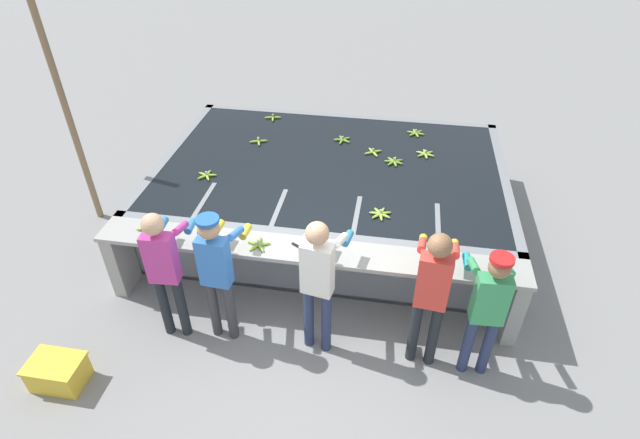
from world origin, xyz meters
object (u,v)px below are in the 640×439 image
Objects in this scene: banana_bunch_floating_5 at (416,133)px; banana_bunch_floating_1 at (273,117)px; crate at (58,372)px; banana_bunch_floating_8 at (373,152)px; banana_bunch_floating_3 at (207,175)px; support_post_left at (69,119)px; worker_4 at (488,304)px; banana_bunch_floating_4 at (425,154)px; banana_bunch_floating_0 at (394,161)px; worker_0 at (164,265)px; knife_0 at (207,242)px; banana_bunch_ledge_1 at (148,230)px; worker_2 at (318,275)px; banana_bunch_floating_2 at (343,140)px; knife_1 at (300,248)px; worker_1 at (217,267)px; banana_bunch_floating_7 at (380,214)px; banana_bunch_floating_6 at (259,141)px; banana_bunch_ledge_0 at (258,245)px; worker_3 at (432,288)px.

banana_bunch_floating_1 is at bearing 175.61° from banana_bunch_floating_5.
banana_bunch_floating_8 is at bearing 52.48° from crate.
support_post_left reaches higher than banana_bunch_floating_3.
banana_bunch_floating_4 is at bearing 101.38° from worker_4.
support_post_left is (-4.34, -0.74, 0.65)m from banana_bunch_floating_0.
worker_0 reaches higher than knife_0.
worker_0 is at bearing -51.70° from banana_bunch_ledge_1.
worker_2 is at bearing -110.53° from banana_bunch_floating_4.
banana_bunch_floating_1 is at bearing 110.56° from worker_2.
worker_2 is at bearing 178.60° from worker_4.
banana_bunch_floating_4 is at bearing 33.94° from banana_bunch_floating_0.
banana_bunch_floating_2 reaches higher than knife_1.
banana_bunch_floating_1 is at bearing 94.94° from worker_1.
banana_bunch_floating_4 is (0.44, 0.30, 0.00)m from banana_bunch_floating_0.
worker_1 is at bearing 5.75° from worker_0.
banana_bunch_floating_2 is 0.09× the size of support_post_left.
banana_bunch_floating_7 is (1.62, 1.31, -0.06)m from worker_1.
banana_bunch_ledge_1 reaches higher than crate.
banana_bunch_floating_8 is (-0.61, -0.72, 0.00)m from banana_bunch_floating_5.
banana_bunch_ledge_1 is at bearing 72.55° from crate.
worker_1 reaches higher than banana_bunch_ledge_1.
banana_bunch_floating_1 is at bearing 77.50° from banana_bunch_ledge_1.
banana_bunch_floating_5 is at bearing 72.71° from banana_bunch_floating_0.
banana_bunch_floating_1 is 1.97m from banana_bunch_floating_3.
banana_bunch_floating_8 is 4.19m from support_post_left.
knife_1 is at bearing -64.65° from banana_bunch_floating_6.
banana_bunch_floating_5 is 3.50m from banana_bunch_ledge_0.
banana_bunch_ledge_1 is at bearing 172.87° from knife_0.
banana_bunch_floating_2 and banana_bunch_floating_7 have the same top height.
banana_bunch_floating_4 is (1.24, -0.24, -0.00)m from banana_bunch_floating_2.
worker_0 is 6.48× the size of banana_bunch_floating_8.
worker_3 is 3.39m from banana_bunch_floating_2.
knife_0 is 1.05m from knife_1.
worker_1 is at bearing -179.75° from worker_3.
banana_bunch_floating_7 is at bearing -51.30° from banana_bunch_floating_1.
crate is (-0.72, -2.75, -0.78)m from banana_bunch_floating_3.
banana_bunch_floating_6 is at bearing 73.15° from crate.
worker_0 is at bearing -93.51° from banana_bunch_floating_1.
worker_3 is at bearing 175.85° from worker_4.
banana_bunch_floating_4 reaches higher than crate.
worker_0 is 5.97× the size of banana_bunch_floating_7.
banana_bunch_ledge_1 is (-1.03, 0.54, -0.06)m from worker_1.
worker_4 is (1.67, -0.04, -0.08)m from worker_2.
banana_bunch_floating_3 is at bearing 148.82° from worker_3.
worker_3 reaches higher than banana_bunch_floating_6.
banana_bunch_ledge_0 is 2.44m from crate.
worker_4 is at bearing -50.78° from banana_bunch_floating_1.
banana_bunch_floating_7 is 1.09× the size of banana_bunch_floating_8.
banana_bunch_floating_4 is at bearing 90.91° from worker_3.
worker_3 reaches higher than knife_0.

